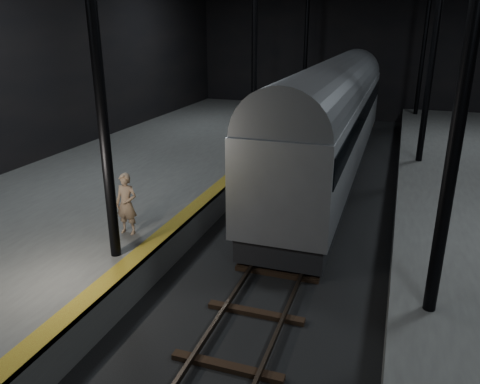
% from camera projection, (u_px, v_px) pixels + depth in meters
% --- Properties ---
extents(ground, '(44.00, 44.00, 0.00)m').
position_uv_depth(ground, '(292.00, 245.00, 14.88)').
color(ground, black).
rests_on(ground, ground).
extents(platform_left, '(9.00, 43.80, 1.00)m').
position_uv_depth(platform_left, '(91.00, 203.00, 16.99)').
color(platform_left, '#494947').
rests_on(platform_left, ground).
extents(tactile_strip, '(0.50, 43.80, 0.01)m').
position_uv_depth(tactile_strip, '(198.00, 204.00, 15.53)').
color(tactile_strip, brown).
rests_on(tactile_strip, platform_left).
extents(track, '(2.40, 43.00, 0.24)m').
position_uv_depth(track, '(292.00, 243.00, 14.86)').
color(track, '#3F3328').
rests_on(track, ground).
extents(train, '(2.88, 19.22, 5.14)m').
position_uv_depth(train, '(332.00, 116.00, 20.44)').
color(train, '#A4A5AB').
rests_on(train, ground).
extents(woman, '(0.65, 0.43, 1.77)m').
position_uv_depth(woman, '(127.00, 204.00, 13.10)').
color(woman, tan).
rests_on(woman, platform_left).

